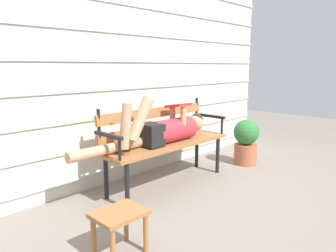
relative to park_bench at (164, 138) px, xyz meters
name	(u,v)px	position (x,y,z in m)	size (l,w,h in m)	color
ground_plane	(174,186)	(0.00, -0.16, -0.52)	(12.00, 12.00, 0.00)	gray
house_siding	(135,74)	(0.00, 0.46, 0.68)	(5.00, 0.08, 2.40)	beige
park_bench	(164,138)	(0.00, 0.00, 0.00)	(1.60, 0.43, 0.89)	#9E6638
reclining_person	(163,129)	(-0.07, -0.07, 0.11)	(1.71, 0.27, 0.53)	#B72D38
footstool	(120,221)	(-1.18, -0.75, -0.27)	(0.35, 0.28, 0.31)	#9E6638
potted_plant	(246,141)	(1.26, -0.29, -0.20)	(0.33, 0.33, 0.60)	#AD5B3D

